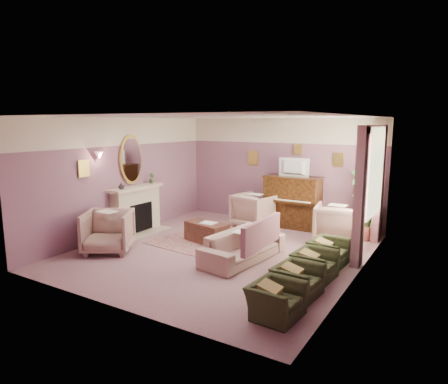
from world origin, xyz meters
The scene contains 48 objects.
floor centered at (0.00, 0.00, 0.00)m, with size 5.50×6.00×0.01m, color gray.
ceiling centered at (0.00, 0.00, 2.80)m, with size 5.50×6.00×0.01m, color beige.
wall_back centered at (0.00, 3.00, 1.40)m, with size 5.50×0.02×2.80m, color #664966.
wall_front centered at (0.00, -3.00, 1.40)m, with size 5.50×0.02×2.80m, color #664966.
wall_left centered at (-2.75, 0.00, 1.40)m, with size 0.02×6.00×2.80m, color #664966.
wall_right centered at (2.75, 0.00, 1.40)m, with size 0.02×6.00×2.80m, color #664966.
picture_rail_band centered at (0.00, 2.99, 2.47)m, with size 5.50×0.01×0.65m, color beige.
stripe_panel centered at (2.73, 1.30, 1.07)m, with size 0.01×3.00×2.15m, color #B3BCA9.
fireplace_surround centered at (-2.59, 0.20, 0.55)m, with size 0.30×1.40×1.10m, color beige.
fireplace_inset centered at (-2.49, 0.20, 0.40)m, with size 0.18×0.72×0.68m, color black.
fire_ember centered at (-2.45, 0.20, 0.22)m, with size 0.06×0.54×0.10m, color orange.
mantel_shelf centered at (-2.56, 0.20, 1.12)m, with size 0.40×1.55×0.07m, color beige.
hearth centered at (-2.39, 0.20, 0.01)m, with size 0.55×1.50×0.02m, color beige.
mirror_frame centered at (-2.70, 0.20, 1.80)m, with size 0.04×0.72×1.20m, color gold.
mirror_glass centered at (-2.67, 0.20, 1.80)m, with size 0.01×0.60×1.06m, color silver.
sconce_shade centered at (-2.62, -0.85, 1.98)m, with size 0.20×0.20×0.16m, color #FEAB99.
piano centered at (0.50, 2.68, 0.65)m, with size 1.40×0.60×1.30m, color #3B200C.
piano_keyshelf centered at (0.50, 2.33, 0.72)m, with size 1.30×0.12×0.06m, color #3B200C.
piano_keys centered at (0.50, 2.33, 0.76)m, with size 1.20×0.08×0.02m, color #FFF9CE.
piano_top centered at (0.50, 2.68, 1.31)m, with size 1.45×0.65×0.04m, color #3B200C.
television centered at (0.50, 2.63, 1.60)m, with size 0.80×0.12×0.48m, color black.
print_back_left centered at (-0.80, 2.96, 1.72)m, with size 0.30×0.03×0.38m, color gold.
print_back_right centered at (1.55, 2.96, 1.78)m, with size 0.26×0.03×0.34m, color gold.
print_back_mid centered at (0.50, 2.96, 2.00)m, with size 0.22×0.03×0.26m, color gold.
print_left_wall centered at (-2.71, -1.20, 1.72)m, with size 0.03×0.28×0.36m, color gold.
window_blind centered at (2.70, 1.55, 1.70)m, with size 0.03×1.40×1.80m, color #F0E5BE.
curtain_left centered at (2.62, 0.63, 1.30)m, with size 0.16×0.34×2.60m, color #925765.
curtain_right centered at (2.62, 2.47, 1.30)m, with size 0.16×0.34×2.60m, color #925765.
pelmet centered at (2.62, 1.55, 2.56)m, with size 0.16×2.20×0.16m, color #925765.
mantel_plant centered at (-2.55, 0.75, 1.29)m, with size 0.16×0.16×0.28m, color #3B6932.
mantel_vase centered at (-2.55, -0.30, 1.23)m, with size 0.16×0.16×0.16m, color beige.
area_rug centered at (-0.51, 0.35, 0.01)m, with size 2.50×1.80×0.01m, color #93605B.
coffee_table centered at (-0.65, 0.42, 0.23)m, with size 1.00×0.50×0.45m, color #47261B.
table_paper centered at (-0.60, 0.42, 0.46)m, with size 0.35×0.28×0.01m, color silver.
sofa centered at (0.63, -0.23, 0.40)m, with size 0.66×1.97×0.80m, color tan.
sofa_throw centered at (1.03, -0.23, 0.60)m, with size 0.10×1.49×0.55m, color #925765.
floral_armchair_left centered at (-0.32, 2.16, 0.49)m, with size 0.94×0.94×0.98m, color tan.
floral_armchair_right centered at (1.88, 1.89, 0.49)m, with size 0.94×0.94×0.98m, color tan.
floral_armchair_front centered at (-2.02, -1.24, 0.49)m, with size 0.94×0.94×0.98m, color tan.
olive_chair_a centered at (2.14, -2.04, 0.32)m, with size 0.53×0.75×0.65m, color #323A1E.
olive_chair_b centered at (2.14, -1.22, 0.32)m, with size 0.53×0.75×0.65m, color #323A1E.
olive_chair_c centered at (2.14, -0.40, 0.32)m, with size 0.53×0.75×0.65m, color #323A1E.
olive_chair_d centered at (2.14, 0.42, 0.32)m, with size 0.53×0.75×0.65m, color #323A1E.
side_table centered at (2.39, 2.64, 0.35)m, with size 0.52×0.52×0.70m, color white.
side_plant_big centered at (2.39, 2.64, 0.87)m, with size 0.30×0.30×0.34m, color #3B6932.
side_plant_small centered at (2.51, 2.54, 0.84)m, with size 0.16×0.16×0.28m, color #3B6932.
palm_pot centered at (2.34, 2.44, 0.17)m, with size 0.34×0.34×0.34m, color #96463A.
palm_plant centered at (2.34, 2.44, 1.06)m, with size 0.76×0.76×1.44m, color #3B6932.
Camera 1 is at (4.23, -6.87, 2.69)m, focal length 32.00 mm.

